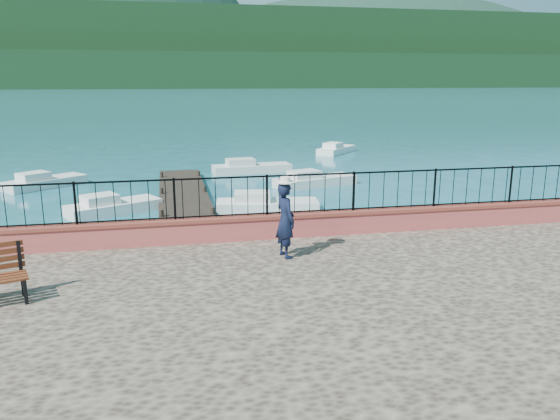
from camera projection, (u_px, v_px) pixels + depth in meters
name	position (u px, v px, depth m)	size (l,w,h in m)	color
ground	(319.00, 352.00, 10.25)	(2000.00, 2000.00, 0.00)	#19596B
parapet	(279.00, 225.00, 13.41)	(28.00, 0.46, 0.58)	#AB4F3D
railing	(279.00, 195.00, 13.23)	(27.00, 0.05, 0.95)	black
dock	(185.00, 207.00, 21.22)	(2.00, 16.00, 0.30)	#2D231C
far_forest	(167.00, 71.00, 293.48)	(900.00, 60.00, 18.00)	black
foothills	(165.00, 51.00, 347.50)	(900.00, 120.00, 44.00)	black
companion_hill	(373.00, 83.00, 586.98)	(448.00, 384.00, 180.00)	#142D23
person	(285.00, 220.00, 11.78)	(0.60, 0.40, 1.66)	black
hat	(285.00, 180.00, 11.58)	(0.44, 0.44, 0.12)	white
boat_0	(114.00, 203.00, 20.78)	(3.45, 1.30, 0.80)	silver
boat_1	(267.00, 201.00, 21.02)	(3.90, 1.30, 0.80)	silver
boat_2	(315.00, 177.00, 26.10)	(4.02, 1.30, 0.80)	silver
boat_3	(45.00, 179.00, 25.74)	(3.69, 1.30, 0.80)	silver
boat_4	(252.00, 165.00, 29.82)	(4.25, 1.30, 0.80)	silver
boat_5	(336.00, 147.00, 37.53)	(3.61, 1.30, 0.80)	white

